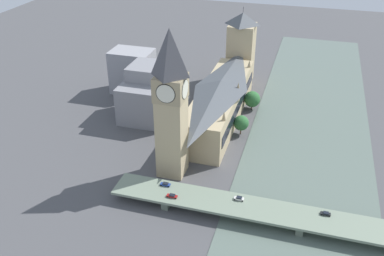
{
  "coord_description": "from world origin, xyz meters",
  "views": [
    {
      "loc": [
        -33.44,
        213.06,
        122.84
      ],
      "look_at": [
        18.05,
        37.69,
        18.36
      ],
      "focal_mm": 40.0,
      "sensor_mm": 36.0,
      "label": 1
    }
  ],
  "objects_px": {
    "car_northbound_mid": "(239,198)",
    "car_northbound_tail": "(326,213)",
    "parliament_hall": "(220,100)",
    "victoria_tower": "(241,48)",
    "road_bridge": "(301,218)",
    "car_southbound_lead": "(172,196)",
    "clock_tower": "(171,103)",
    "car_northbound_lead": "(165,184)"
  },
  "relations": [
    {
      "from": "victoria_tower",
      "to": "car_northbound_mid",
      "type": "bearing_deg",
      "value": 100.75
    },
    {
      "from": "parliament_hall",
      "to": "victoria_tower",
      "type": "bearing_deg",
      "value": -89.95
    },
    {
      "from": "car_northbound_mid",
      "to": "car_northbound_tail",
      "type": "bearing_deg",
      "value": -179.1
    },
    {
      "from": "road_bridge",
      "to": "victoria_tower",
      "type": "bearing_deg",
      "value": -69.67
    },
    {
      "from": "victoria_tower",
      "to": "road_bridge",
      "type": "height_order",
      "value": "victoria_tower"
    },
    {
      "from": "parliament_hall",
      "to": "clock_tower",
      "type": "xyz_separation_m",
      "value": [
        9.92,
        59.02,
        25.11
      ]
    },
    {
      "from": "car_northbound_lead",
      "to": "parliament_hall",
      "type": "bearing_deg",
      "value": -95.35
    },
    {
      "from": "car_northbound_tail",
      "to": "car_southbound_lead",
      "type": "relative_size",
      "value": 0.87
    },
    {
      "from": "parliament_hall",
      "to": "victoria_tower",
      "type": "distance_m",
      "value": 62.71
    },
    {
      "from": "car_northbound_lead",
      "to": "car_northbound_tail",
      "type": "distance_m",
      "value": 69.33
    },
    {
      "from": "parliament_hall",
      "to": "car_northbound_lead",
      "type": "height_order",
      "value": "parliament_hall"
    },
    {
      "from": "victoria_tower",
      "to": "car_northbound_lead",
      "type": "distance_m",
      "value": 140.11
    },
    {
      "from": "victoria_tower",
      "to": "car_northbound_mid",
      "type": "height_order",
      "value": "victoria_tower"
    },
    {
      "from": "victoria_tower",
      "to": "car_northbound_lead",
      "type": "xyz_separation_m",
      "value": [
        7.16,
        138.73,
        -18.21
      ]
    },
    {
      "from": "victoria_tower",
      "to": "car_northbound_mid",
      "type": "xyz_separation_m",
      "value": [
        -26.44,
        139.29,
        -18.16
      ]
    },
    {
      "from": "parliament_hall",
      "to": "car_southbound_lead",
      "type": "distance_m",
      "value": 84.32
    },
    {
      "from": "parliament_hall",
      "to": "victoria_tower",
      "type": "height_order",
      "value": "victoria_tower"
    },
    {
      "from": "car_northbound_mid",
      "to": "car_southbound_lead",
      "type": "height_order",
      "value": "car_northbound_mid"
    },
    {
      "from": "car_northbound_lead",
      "to": "car_northbound_tail",
      "type": "bearing_deg",
      "value": -179.99
    },
    {
      "from": "clock_tower",
      "to": "car_northbound_mid",
      "type": "height_order",
      "value": "clock_tower"
    },
    {
      "from": "car_northbound_lead",
      "to": "victoria_tower",
      "type": "bearing_deg",
      "value": -92.95
    },
    {
      "from": "clock_tower",
      "to": "victoria_tower",
      "type": "height_order",
      "value": "clock_tower"
    },
    {
      "from": "road_bridge",
      "to": "car_northbound_lead",
      "type": "distance_m",
      "value": 60.11
    },
    {
      "from": "road_bridge",
      "to": "car_northbound_tail",
      "type": "distance_m",
      "value": 10.23
    },
    {
      "from": "car_northbound_lead",
      "to": "car_northbound_mid",
      "type": "xyz_separation_m",
      "value": [
        -33.6,
        0.55,
        0.05
      ]
    },
    {
      "from": "parliament_hall",
      "to": "clock_tower",
      "type": "bearing_deg",
      "value": 80.46
    },
    {
      "from": "clock_tower",
      "to": "car_northbound_tail",
      "type": "height_order",
      "value": "clock_tower"
    },
    {
      "from": "car_northbound_lead",
      "to": "car_southbound_lead",
      "type": "height_order",
      "value": "car_southbound_lead"
    },
    {
      "from": "road_bridge",
      "to": "car_southbound_lead",
      "type": "bearing_deg",
      "value": 3.31
    },
    {
      "from": "car_northbound_lead",
      "to": "car_northbound_mid",
      "type": "bearing_deg",
      "value": 179.06
    },
    {
      "from": "parliament_hall",
      "to": "victoria_tower",
      "type": "relative_size",
      "value": 1.86
    },
    {
      "from": "car_northbound_mid",
      "to": "victoria_tower",
      "type": "bearing_deg",
      "value": -79.25
    },
    {
      "from": "car_northbound_lead",
      "to": "car_northbound_tail",
      "type": "relative_size",
      "value": 1.12
    },
    {
      "from": "car_northbound_mid",
      "to": "car_southbound_lead",
      "type": "relative_size",
      "value": 0.91
    },
    {
      "from": "victoria_tower",
      "to": "clock_tower",
      "type": "bearing_deg",
      "value": 85.33
    },
    {
      "from": "road_bridge",
      "to": "car_southbound_lead",
      "type": "xyz_separation_m",
      "value": [
        54.46,
        3.15,
        1.67
      ]
    },
    {
      "from": "car_northbound_tail",
      "to": "parliament_hall",
      "type": "bearing_deg",
      "value": -51.14
    },
    {
      "from": "clock_tower",
      "to": "car_southbound_lead",
      "type": "bearing_deg",
      "value": 108.15
    },
    {
      "from": "parliament_hall",
      "to": "road_bridge",
      "type": "relative_size",
      "value": 0.6
    },
    {
      "from": "car_northbound_mid",
      "to": "car_northbound_tail",
      "type": "height_order",
      "value": "car_northbound_mid"
    },
    {
      "from": "car_northbound_lead",
      "to": "car_southbound_lead",
      "type": "bearing_deg",
      "value": 128.42
    },
    {
      "from": "parliament_hall",
      "to": "car_northbound_tail",
      "type": "bearing_deg",
      "value": 128.86
    }
  ]
}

